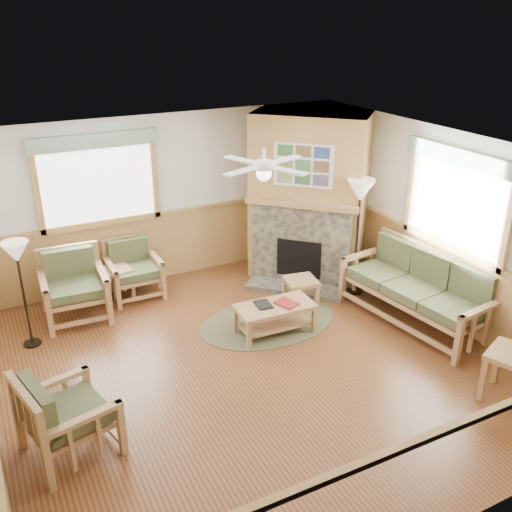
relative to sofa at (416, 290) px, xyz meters
name	(u,v)px	position (x,y,z in m)	size (l,w,h in m)	color
floor	(253,364)	(-2.55, 0.07, -0.51)	(6.00, 6.00, 0.01)	brown
ceiling	(252,155)	(-2.55, 0.07, 2.19)	(6.00, 6.00, 0.01)	white
wall_back	(169,198)	(-2.55, 3.07, 0.84)	(6.00, 0.02, 2.70)	white
wall_front	(433,417)	(-2.55, -2.93, 0.84)	(6.00, 0.02, 2.70)	white
wall_right	(444,227)	(0.45, 0.07, 0.84)	(0.02, 6.00, 2.70)	white
wainscot	(253,327)	(-2.55, 0.07, 0.04)	(6.00, 6.00, 1.10)	#A97F45
fireplace	(309,197)	(-0.50, 2.12, 0.84)	(2.20, 2.20, 2.70)	#A97F45
window_back	(92,131)	(-3.65, 3.03, 2.02)	(1.90, 0.16, 1.50)	white
window_right	(465,146)	(0.41, -0.13, 2.02)	(0.16, 1.90, 1.50)	white
ceiling_fan	(264,150)	(-2.25, 0.37, 2.15)	(1.24, 1.24, 0.36)	white
sofa	(416,290)	(0.00, 0.00, 0.00)	(0.90, 2.20, 1.01)	#A47A4C
armchair_back_left	(74,287)	(-4.29, 2.30, -0.01)	(0.88, 0.88, 0.99)	#A47A4C
armchair_back_right	(134,270)	(-3.33, 2.62, -0.07)	(0.77, 0.77, 0.87)	#A47A4C
armchair_left	(68,413)	(-4.88, -0.46, -0.05)	(0.82, 0.82, 0.92)	#A47A4C
coffee_table	(275,319)	(-1.93, 0.63, -0.29)	(1.06, 0.53, 0.43)	#A47A4C
end_table_chairs	(116,284)	(-3.63, 2.62, -0.25)	(0.46, 0.44, 0.51)	#A47A4C
end_table_sofa	(510,376)	(-0.24, -1.87, -0.20)	(0.54, 0.52, 0.61)	#A47A4C
footstool	(301,291)	(-1.16, 1.22, -0.31)	(0.45, 0.45, 0.40)	#A47A4C
braided_rug	(268,322)	(-1.88, 0.91, -0.50)	(2.03, 2.03, 0.01)	#4C4A2F
floor_lamp_left	(24,295)	(-4.99, 1.84, 0.24)	(0.34, 0.34, 1.49)	black
floor_lamp_right	(357,237)	(-0.21, 1.16, 0.42)	(0.42, 0.42, 1.85)	black
book_red	(287,302)	(-1.78, 0.58, -0.05)	(0.22, 0.30, 0.03)	maroon
book_dark	(263,304)	(-2.08, 0.70, -0.06)	(0.20, 0.27, 0.03)	black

